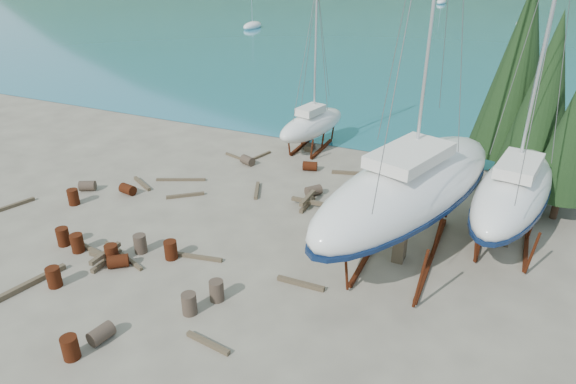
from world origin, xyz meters
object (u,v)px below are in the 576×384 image
at_px(large_sailboat_near, 409,187).
at_px(large_sailboat_far, 514,190).
at_px(small_sailboat_shore, 312,124).
at_px(worker, 350,217).

relative_size(large_sailboat_near, large_sailboat_far, 1.30).
relative_size(small_sailboat_shore, worker, 6.45).
bearing_deg(worker, small_sailboat_shore, 19.99).
bearing_deg(small_sailboat_shore, large_sailboat_far, -16.57).
xyz_separation_m(large_sailboat_near, small_sailboat_shore, (-8.68, 10.41, -1.54)).
height_order(large_sailboat_near, large_sailboat_far, large_sailboat_near).
xyz_separation_m(large_sailboat_far, small_sailboat_shore, (-12.86, 7.13, -0.81)).
bearing_deg(worker, large_sailboat_near, -116.30).
height_order(small_sailboat_shore, worker, small_sailboat_shore).
distance_m(large_sailboat_near, large_sailboat_far, 5.36).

